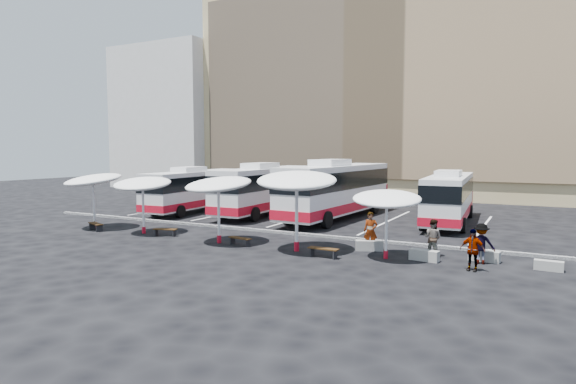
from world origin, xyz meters
The scene contains 26 objects.
ground centered at (0.00, 0.00, 0.00)m, with size 120.00×120.00×0.00m, color black.
sandstone_building centered at (0.00, 31.87, 12.63)m, with size 42.00×18.25×29.60m.
apartment_block centered at (-28.00, 28.00, 9.00)m, with size 14.00×14.00×18.00m, color silver.
curb_divider centered at (0.00, 0.50, 0.07)m, with size 34.00×0.25×0.15m, color black.
bay_lines centered at (0.00, 8.00, 0.01)m, with size 24.15×12.00×0.01m.
bus_0 centered at (-9.02, 6.42, 1.81)m, with size 3.12×11.32×3.55m.
bus_1 centered at (-3.30, 7.75, 1.99)m, with size 3.05×12.34×3.90m.
bus_2 centered at (2.36, 7.84, 2.15)m, with size 3.61×13.40×4.21m.
bus_3 centered at (9.78, 9.22, 1.81)m, with size 3.16×11.32×3.55m.
sunshade_0 centered at (-9.27, -3.26, 3.00)m, with size 4.31×4.34×3.53m.
sunshade_1 centered at (-5.26, -3.17, 2.89)m, with size 4.12×4.15×3.40m.
sunshade_2 centered at (0.35, -3.49, 3.05)m, with size 3.89×3.93×3.59m.
sunshade_3 centered at (4.85, -3.39, 3.39)m, with size 4.88×4.91×3.99m.
sunshade_4 centered at (9.12, -2.97, 2.68)m, with size 3.68×3.71×3.16m.
wood_bench_0 centered at (-8.54, -3.81, 0.35)m, with size 1.51×0.90×0.45m.
wood_bench_1 centered at (-3.54, -3.26, 0.32)m, with size 1.39×0.75×0.41m.
wood_bench_2 centered at (1.68, -3.52, 0.31)m, with size 1.36×0.56×0.40m.
wood_bench_3 centered at (6.56, -4.09, 0.34)m, with size 1.45×0.44×0.44m.
conc_bench_0 centered at (7.91, -1.64, 0.24)m, with size 1.30×0.43×0.49m, color gray.
conc_bench_1 centered at (10.73, -2.59, 0.24)m, with size 1.27×0.42×0.48m, color gray.
conc_bench_2 centered at (13.07, -1.48, 0.24)m, with size 1.28×0.43×0.48m, color gray.
conc_bench_3 centered at (15.54, -1.99, 0.20)m, with size 1.07×0.36×0.40m, color gray.
passenger_0 centered at (7.91, -1.47, 0.93)m, with size 0.68×0.44×1.86m, color black.
passenger_1 centered at (10.86, -1.51, 0.86)m, with size 0.83×0.65×1.71m, color black.
passenger_2 centered at (12.81, -3.52, 0.85)m, with size 1.00×0.42×1.70m, color black.
passenger_3 centered at (12.98, -2.02, 0.87)m, with size 1.12×0.64×1.73m, color black.
Camera 1 is at (15.15, -23.73, 4.85)m, focal length 30.00 mm.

